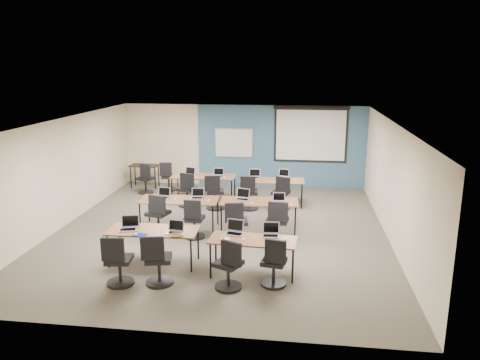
# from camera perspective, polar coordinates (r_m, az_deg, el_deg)

# --- Properties ---
(floor) EXTENTS (8.00, 9.00, 0.02)m
(floor) POSITION_cam_1_polar(r_m,az_deg,el_deg) (11.58, -2.38, -6.25)
(floor) COLOR #6B6354
(floor) RESTS_ON ground
(ceiling) EXTENTS (8.00, 9.00, 0.02)m
(ceiling) POSITION_cam_1_polar(r_m,az_deg,el_deg) (10.94, -2.53, 7.13)
(ceiling) COLOR white
(ceiling) RESTS_ON ground
(wall_back) EXTENTS (8.00, 0.04, 2.70)m
(wall_back) POSITION_cam_1_polar(r_m,az_deg,el_deg) (15.54, 0.39, 4.19)
(wall_back) COLOR beige
(wall_back) RESTS_ON ground
(wall_front) EXTENTS (8.00, 0.04, 2.70)m
(wall_front) POSITION_cam_1_polar(r_m,az_deg,el_deg) (7.00, -8.82, -8.53)
(wall_front) COLOR beige
(wall_front) RESTS_ON ground
(wall_left) EXTENTS (0.04, 9.00, 2.70)m
(wall_left) POSITION_cam_1_polar(r_m,az_deg,el_deg) (12.49, -20.84, 0.80)
(wall_left) COLOR beige
(wall_left) RESTS_ON ground
(wall_right) EXTENTS (0.04, 9.00, 2.70)m
(wall_right) POSITION_cam_1_polar(r_m,az_deg,el_deg) (11.23, 18.10, -0.40)
(wall_right) COLOR beige
(wall_right) RESTS_ON ground
(blue_accent_panel) EXTENTS (5.50, 0.04, 2.70)m
(blue_accent_panel) POSITION_cam_1_polar(r_m,az_deg,el_deg) (15.41, 5.00, 4.05)
(blue_accent_panel) COLOR #3D5977
(blue_accent_panel) RESTS_ON wall_back
(whiteboard) EXTENTS (1.28, 0.03, 0.98)m
(whiteboard) POSITION_cam_1_polar(r_m,az_deg,el_deg) (15.49, -0.75, 4.53)
(whiteboard) COLOR #ADB8BF
(whiteboard) RESTS_ON wall_back
(projector_screen) EXTENTS (2.40, 0.10, 1.82)m
(projector_screen) POSITION_cam_1_polar(r_m,az_deg,el_deg) (15.25, 8.62, 5.88)
(projector_screen) COLOR black
(projector_screen) RESTS_ON wall_back
(training_table_front_left) EXTENTS (1.83, 0.76, 0.73)m
(training_table_front_left) POSITION_cam_1_polar(r_m,az_deg,el_deg) (9.73, -10.53, -6.23)
(training_table_front_left) COLOR olive
(training_table_front_left) RESTS_ON floor
(training_table_front_right) EXTENTS (1.68, 0.70, 0.73)m
(training_table_front_right) POSITION_cam_1_polar(r_m,az_deg,el_deg) (9.08, 1.57, -7.52)
(training_table_front_right) COLOR olive
(training_table_front_right) RESTS_ON floor
(training_table_mid_left) EXTENTS (1.94, 0.81, 0.73)m
(training_table_mid_left) POSITION_cam_1_polar(r_m,az_deg,el_deg) (11.74, -7.43, -2.53)
(training_table_mid_left) COLOR #A06941
(training_table_mid_left) RESTS_ON floor
(training_table_mid_right) EXTENTS (1.91, 0.79, 0.73)m
(training_table_mid_right) POSITION_cam_1_polar(r_m,az_deg,el_deg) (11.52, 2.36, -2.76)
(training_table_mid_right) COLOR brown
(training_table_mid_right) RESTS_ON floor
(training_table_back_left) EXTENTS (1.91, 0.80, 0.73)m
(training_table_back_left) POSITION_cam_1_polar(r_m,az_deg,el_deg) (14.09, -4.46, 0.35)
(training_table_back_left) COLOR #9C6941
(training_table_back_left) RESTS_ON floor
(training_table_back_right) EXTENTS (1.86, 0.77, 0.73)m
(training_table_back_right) POSITION_cam_1_polar(r_m,az_deg,el_deg) (13.57, 3.92, -0.18)
(training_table_back_right) COLOR brown
(training_table_back_right) RESTS_ON floor
(laptop_0) EXTENTS (0.36, 0.31, 0.27)m
(laptop_0) POSITION_cam_1_polar(r_m,az_deg,el_deg) (9.83, -13.39, -5.48)
(laptop_0) COLOR #B0B0B0
(laptop_0) RESTS_ON training_table_front_left
(mouse_0) EXTENTS (0.06, 0.09, 0.03)m
(mouse_0) POSITION_cam_1_polar(r_m,az_deg,el_deg) (9.51, -12.57, -6.45)
(mouse_0) COLOR white
(mouse_0) RESTS_ON training_table_front_left
(task_chair_0) EXTENTS (0.51, 0.51, 0.99)m
(task_chair_0) POSITION_cam_1_polar(r_m,az_deg,el_deg) (9.04, -14.65, -9.97)
(task_chair_0) COLOR black
(task_chair_0) RESTS_ON floor
(laptop_1) EXTENTS (0.32, 0.27, 0.24)m
(laptop_1) POSITION_cam_1_polar(r_m,az_deg,el_deg) (9.46, -7.91, -6.04)
(laptop_1) COLOR silver
(laptop_1) RESTS_ON training_table_front_left
(mouse_1) EXTENTS (0.09, 0.12, 0.04)m
(mouse_1) POSITION_cam_1_polar(r_m,az_deg,el_deg) (9.32, -6.97, -6.62)
(mouse_1) COLOR white
(mouse_1) RESTS_ON training_table_front_left
(task_chair_1) EXTENTS (0.53, 0.53, 1.00)m
(task_chair_1) POSITION_cam_1_polar(r_m,az_deg,el_deg) (8.90, -10.03, -10.05)
(task_chair_1) COLOR black
(task_chair_1) RESTS_ON floor
(laptop_2) EXTENTS (0.35, 0.30, 0.27)m
(laptop_2) POSITION_cam_1_polar(r_m,az_deg,el_deg) (9.34, -0.65, -6.14)
(laptop_2) COLOR #A4A4AA
(laptop_2) RESTS_ON training_table_front_right
(mouse_2) EXTENTS (0.06, 0.09, 0.03)m
(mouse_2) POSITION_cam_1_polar(r_m,az_deg,el_deg) (9.04, 0.46, -7.20)
(mouse_2) COLOR white
(mouse_2) RESTS_ON training_table_front_right
(task_chair_2) EXTENTS (0.54, 0.50, 0.98)m
(task_chair_2) POSITION_cam_1_polar(r_m,az_deg,el_deg) (8.61, -1.36, -10.76)
(task_chair_2) COLOR black
(task_chair_2) RESTS_ON floor
(laptop_3) EXTENTS (0.33, 0.28, 0.25)m
(laptop_3) POSITION_cam_1_polar(r_m,az_deg,el_deg) (9.25, 3.77, -6.40)
(laptop_3) COLOR silver
(laptop_3) RESTS_ON training_table_front_right
(mouse_3) EXTENTS (0.07, 0.11, 0.04)m
(mouse_3) POSITION_cam_1_polar(r_m,az_deg,el_deg) (9.09, 5.59, -7.14)
(mouse_3) COLOR white
(mouse_3) RESTS_ON training_table_front_right
(task_chair_3) EXTENTS (0.48, 0.48, 0.96)m
(task_chair_3) POSITION_cam_1_polar(r_m,az_deg,el_deg) (8.75, 4.18, -10.45)
(task_chair_3) COLOR black
(task_chair_3) RESTS_ON floor
(laptop_4) EXTENTS (0.32, 0.27, 0.25)m
(laptop_4) POSITION_cam_1_polar(r_m,az_deg,el_deg) (11.92, -9.32, -1.83)
(laptop_4) COLOR #A7A7A9
(laptop_4) RESTS_ON training_table_mid_left
(mouse_4) EXTENTS (0.09, 0.11, 0.03)m
(mouse_4) POSITION_cam_1_polar(r_m,az_deg,el_deg) (11.72, -7.98, -2.31)
(mouse_4) COLOR white
(mouse_4) RESTS_ON training_table_mid_left
(task_chair_4) EXTENTS (0.54, 0.54, 1.02)m
(task_chair_4) POSITION_cam_1_polar(r_m,az_deg,el_deg) (11.41, -9.95, -4.54)
(task_chair_4) COLOR black
(task_chair_4) RESTS_ON floor
(laptop_5) EXTENTS (0.31, 0.27, 0.24)m
(laptop_5) POSITION_cam_1_polar(r_m,az_deg,el_deg) (11.77, -5.23, -1.91)
(laptop_5) COLOR silver
(laptop_5) RESTS_ON training_table_mid_left
(mouse_5) EXTENTS (0.07, 0.10, 0.03)m
(mouse_5) POSITION_cam_1_polar(r_m,az_deg,el_deg) (11.52, -3.85, -2.49)
(mouse_5) COLOR white
(mouse_5) RESTS_ON training_table_mid_left
(task_chair_5) EXTENTS (0.49, 0.49, 0.97)m
(task_chair_5) POSITION_cam_1_polar(r_m,az_deg,el_deg) (11.05, -5.64, -5.13)
(task_chair_5) COLOR black
(task_chair_5) RESTS_ON floor
(laptop_6) EXTENTS (0.34, 0.29, 0.26)m
(laptop_6) POSITION_cam_1_polar(r_m,az_deg,el_deg) (11.62, 0.34, -2.05)
(laptop_6) COLOR silver
(laptop_6) RESTS_ON training_table_mid_right
(mouse_6) EXTENTS (0.08, 0.10, 0.03)m
(mouse_6) POSITION_cam_1_polar(r_m,az_deg,el_deg) (11.27, 1.50, -2.84)
(mouse_6) COLOR white
(mouse_6) RESTS_ON training_table_mid_right
(task_chair_6) EXTENTS (0.52, 0.52, 1.00)m
(task_chair_6) POSITION_cam_1_polar(r_m,az_deg,el_deg) (10.71, -0.40, -5.61)
(task_chair_6) COLOR black
(task_chair_6) RESTS_ON floor
(laptop_7) EXTENTS (0.30, 0.26, 0.23)m
(laptop_7) POSITION_cam_1_polar(r_m,az_deg,el_deg) (11.39, 4.76, -2.46)
(laptop_7) COLOR #A7A7AA
(laptop_7) RESTS_ON training_table_mid_right
(mouse_7) EXTENTS (0.08, 0.10, 0.03)m
(mouse_7) POSITION_cam_1_polar(r_m,az_deg,el_deg) (11.26, 6.31, -2.94)
(mouse_7) COLOR white
(mouse_7) RESTS_ON training_table_mid_right
(task_chair_7) EXTENTS (0.55, 0.55, 1.03)m
(task_chair_7) POSITION_cam_1_polar(r_m,az_deg,el_deg) (10.75, 4.56, -5.51)
(task_chair_7) COLOR black
(task_chair_7) RESTS_ON floor
(laptop_8) EXTENTS (0.33, 0.28, 0.25)m
(laptop_8) POSITION_cam_1_polar(r_m,az_deg,el_deg) (14.10, -6.16, 0.76)
(laptop_8) COLOR #B7B7B7
(laptop_8) RESTS_ON training_table_back_left
(mouse_8) EXTENTS (0.07, 0.10, 0.03)m
(mouse_8) POSITION_cam_1_polar(r_m,az_deg,el_deg) (13.88, -5.38, 0.35)
(mouse_8) COLOR white
(mouse_8) RESTS_ON training_table_back_left
(task_chair_8) EXTENTS (0.54, 0.53, 1.01)m
(task_chair_8) POSITION_cam_1_polar(r_m,az_deg,el_deg) (13.49, -6.46, -1.50)
(task_chair_8) COLOR black
(task_chair_8) RESTS_ON floor
(laptop_9) EXTENTS (0.31, 0.26, 0.24)m
(laptop_9) POSITION_cam_1_polar(r_m,az_deg,el_deg) (13.98, -2.67, 0.70)
(laptop_9) COLOR #A7A7B5
(laptop_9) RESTS_ON training_table_back_left
(mouse_9) EXTENTS (0.08, 0.11, 0.04)m
(mouse_9) POSITION_cam_1_polar(r_m,az_deg,el_deg) (13.80, -1.94, 0.33)
(mouse_9) COLOR white
(mouse_9) RESTS_ON training_table_back_left
(task_chair_9) EXTENTS (0.53, 0.53, 1.01)m
(task_chair_9) POSITION_cam_1_polar(r_m,az_deg,el_deg) (13.16, -3.11, -1.84)
(task_chair_9) COLOR black
(task_chair_9) RESTS_ON floor
(laptop_10) EXTENTS (0.33, 0.28, 0.25)m
(laptop_10) POSITION_cam_1_polar(r_m,az_deg,el_deg) (13.79, 1.78, 0.53)
(laptop_10) COLOR silver
(laptop_10) RESTS_ON training_table_back_right
(mouse_10) EXTENTS (0.06, 0.09, 0.03)m
(mouse_10) POSITION_cam_1_polar(r_m,az_deg,el_deg) (13.66, 2.28, 0.17)
(mouse_10) COLOR white
(mouse_10) RESTS_ON training_table_back_right
(task_chair_10) EXTENTS (0.52, 0.52, 1.00)m
(task_chair_10) POSITION_cam_1_polar(r_m,az_deg,el_deg) (13.11, 1.11, -1.91)
(task_chair_10) COLOR black
(task_chair_10) RESTS_ON floor
(laptop_11) EXTENTS (0.32, 0.27, 0.25)m
(laptop_11) POSITION_cam_1_polar(r_m,az_deg,el_deg) (13.86, 5.36, 0.54)
(laptop_11) COLOR #B9B9B9
(laptop_11) RESTS_ON training_table_back_right
(mouse_11) EXTENTS (0.08, 0.10, 0.03)m
(mouse_11) POSITION_cam_1_polar(r_m,az_deg,el_deg) (13.64, 6.66, 0.07)
(mouse_11) COLOR white
(mouse_11) RESTS_ON training_table_back_right
(task_chair_11) EXTENTS (0.51, 0.50, 0.98)m
(task_chair_11) POSITION_cam_1_polar(r_m,az_deg,el_deg) (13.17, 5.05, -1.92)
(task_chair_11) COLOR black
(task_chair_11) RESTS_ON floor
(blue_mousepad) EXTENTS (0.29, 0.26, 0.01)m
(blue_mousepad) POSITION_cam_1_polar(r_m,az_deg,el_deg) (9.47, -12.05, -6.57)
(blue_mousepad) COLOR navy
(blue_mousepad) RESTS_ON training_table_front_left
(snack_bowl) EXTENTS (0.31, 0.31, 0.06)m
(snack_bowl) POSITION_cam_1_polar(r_m,az_deg,el_deg) (9.23, -7.80, -6.75)
(snack_bowl) COLOR brown
(snack_bowl) RESTS_ON training_table_front_left
(snack_plate) EXTENTS (0.23, 0.23, 0.01)m
(snack_plate) POSITION_cam_1_polar(r_m,az_deg,el_deg) (9.07, -1.83, -7.16)
(snack_plate) COLOR white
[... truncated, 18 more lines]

